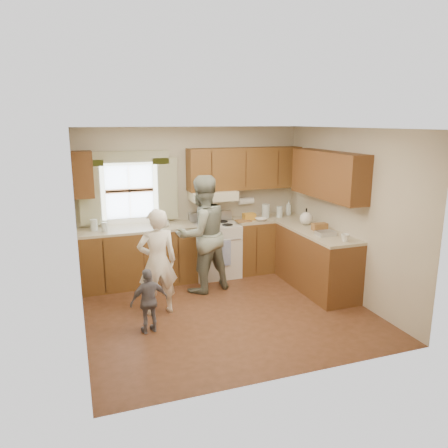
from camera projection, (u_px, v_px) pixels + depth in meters
name	position (u px, v px, depth m)	size (l,w,h in m)	color
room	(227.00, 224.00, 5.83)	(3.80, 3.80, 3.80)	#4C2C17
kitchen_fixtures	(240.00, 231.00, 7.11)	(3.80, 2.25, 2.15)	#4C2C10
stove	(215.00, 249.00, 7.42)	(0.76, 0.67, 1.07)	silver
woman_left	(157.00, 262.00, 5.87)	(0.54, 0.35, 1.47)	white
woman_right	(202.00, 234.00, 6.66)	(0.88, 0.68, 1.81)	#20382B
child	(149.00, 301.00, 5.41)	(0.49, 0.20, 0.83)	slate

